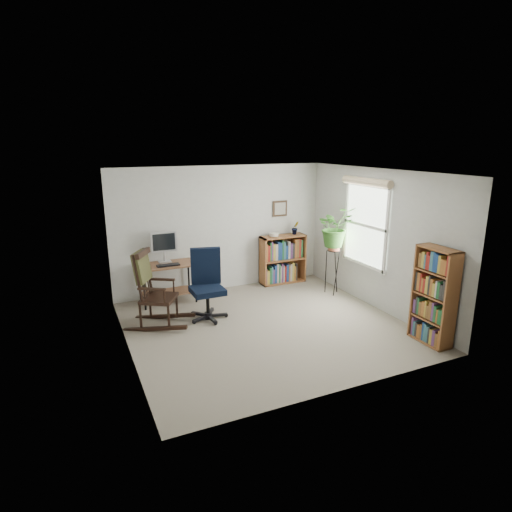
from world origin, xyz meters
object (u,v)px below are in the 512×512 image
low_bookshelf (283,259)px  tall_bookshelf (434,296)px  desk (168,283)px  office_chair (207,285)px  rocking_chair (158,288)px

low_bookshelf → tall_bookshelf: tall_bookshelf is taller
desk → office_chair: bearing=-68.2°
tall_bookshelf → rocking_chair: bearing=147.2°
desk → low_bookshelf: (2.41, 0.12, 0.14)m
office_chair → rocking_chair: size_ratio=0.94×
desk → rocking_chair: (-0.36, -0.96, 0.26)m
tall_bookshelf → low_bookshelf: bearing=101.5°
low_bookshelf → tall_bookshelf: 3.37m
office_chair → low_bookshelf: 2.31m
rocking_chair → low_bookshelf: (2.76, 1.08, -0.12)m
rocking_chair → tall_bookshelf: tall_bookshelf is taller
low_bookshelf → desk: bearing=-177.1°
office_chair → low_bookshelf: size_ratio=1.17×
desk → tall_bookshelf: tall_bookshelf is taller
low_bookshelf → tall_bookshelf: bearing=-78.5°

